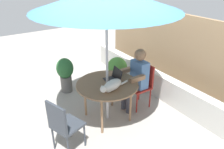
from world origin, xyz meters
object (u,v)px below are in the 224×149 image
(patio_table, at_px, (107,86))
(potted_plant_near_fence, at_px, (65,72))
(chair_occupied, at_px, (142,82))
(potted_plant_by_chair, at_px, (117,71))
(chair_empty, at_px, (63,123))
(laptop, at_px, (114,77))
(person_seated, at_px, (136,76))
(cat, at_px, (112,86))

(patio_table, relative_size, potted_plant_near_fence, 1.36)
(chair_occupied, bearing_deg, patio_table, -90.00)
(potted_plant_by_chair, bearing_deg, potted_plant_near_fence, -118.34)
(chair_empty, height_order, potted_plant_near_fence, chair_empty)
(chair_empty, bearing_deg, potted_plant_near_fence, 156.49)
(potted_plant_near_fence, bearing_deg, chair_empty, -23.51)
(chair_occupied, xyz_separation_m, laptop, (-0.03, -0.64, 0.27))
(potted_plant_near_fence, bearing_deg, person_seated, 33.35)
(patio_table, height_order, potted_plant_near_fence, potted_plant_near_fence)
(cat, height_order, potted_plant_near_fence, cat)
(patio_table, distance_m, potted_plant_near_fence, 1.41)
(person_seated, distance_m, cat, 0.77)
(chair_empty, height_order, potted_plant_by_chair, chair_empty)
(cat, xyz_separation_m, potted_plant_near_fence, (-1.60, -0.18, -0.35))
(potted_plant_near_fence, relative_size, potted_plant_by_chair, 1.03)
(laptop, height_order, potted_plant_by_chair, laptop)
(chair_occupied, height_order, chair_empty, same)
(person_seated, relative_size, potted_plant_by_chair, 1.58)
(potted_plant_by_chair, bearing_deg, person_seated, -8.21)
(cat, relative_size, potted_plant_by_chair, 0.82)
(potted_plant_near_fence, distance_m, potted_plant_by_chair, 1.16)
(patio_table, xyz_separation_m, person_seated, (0.00, 0.66, 0.01))
(person_seated, relative_size, potted_plant_near_fence, 1.54)
(patio_table, bearing_deg, potted_plant_by_chair, 136.47)
(potted_plant_by_chair, bearing_deg, patio_table, -43.53)
(patio_table, bearing_deg, laptop, 101.06)
(person_seated, xyz_separation_m, cat, (0.23, -0.72, 0.13))
(chair_occupied, height_order, potted_plant_near_fence, chair_occupied)
(chair_empty, xyz_separation_m, laptop, (-0.37, 1.16, 0.27))
(laptop, distance_m, potted_plant_near_fence, 1.44)
(potted_plant_by_chair, bearing_deg, laptop, -37.51)
(chair_empty, xyz_separation_m, potted_plant_near_fence, (-1.71, 0.74, -0.06))
(chair_empty, bearing_deg, laptop, 107.60)
(patio_table, xyz_separation_m, cat, (0.23, -0.06, 0.14))
(laptop, xyz_separation_m, potted_plant_near_fence, (-1.34, -0.42, -0.33))
(laptop, bearing_deg, potted_plant_by_chair, 142.49)
(chair_occupied, bearing_deg, chair_empty, -79.52)
(laptop, bearing_deg, cat, -41.71)
(potted_plant_near_fence, bearing_deg, laptop, 17.34)
(person_seated, bearing_deg, chair_empty, -78.54)
(chair_empty, xyz_separation_m, potted_plant_by_chair, (-1.15, 1.76, -0.08))
(chair_empty, relative_size, potted_plant_near_fence, 1.11)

